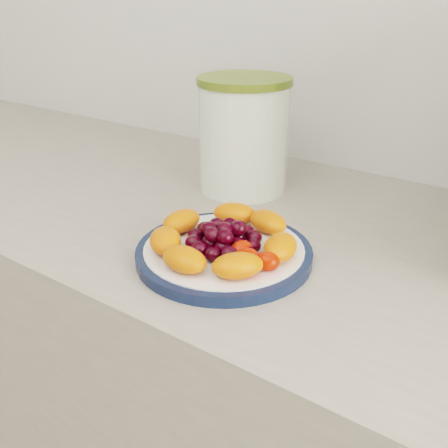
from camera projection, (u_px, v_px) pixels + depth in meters
The scene contains 5 objects.
plate_rim at pixel (224, 253), 0.65m from camera, with size 0.23×0.23×0.01m, color #101D3A.
plate_face at pixel (224, 253), 0.65m from camera, with size 0.21×0.21×0.02m, color white.
canister at pixel (244, 139), 0.85m from camera, with size 0.15×0.15×0.18m, color #426D1A.
canister_lid at pixel (245, 80), 0.81m from camera, with size 0.16×0.16×0.01m, color #5A6920.
fruit_plate at pixel (225, 239), 0.64m from camera, with size 0.20×0.20×0.04m.
Camera 1 is at (0.25, 0.59, 1.22)m, focal length 40.00 mm.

